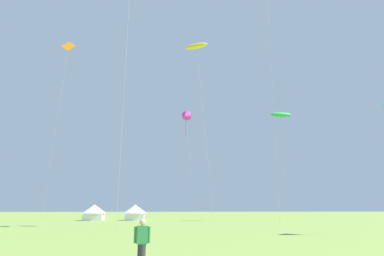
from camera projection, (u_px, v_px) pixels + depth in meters
The scene contains 7 objects.
kite_yellow_parafoil at pixel (196, 46), 43.24m from camera, with size 3.65×2.62×24.13m.
kite_green_parafoil at pixel (281, 115), 58.27m from camera, with size 3.89×3.04×19.47m.
kite_magenta_delta at pixel (186, 116), 64.78m from camera, with size 2.86×3.32×21.59m.
kite_orange_diamond at pixel (68, 48), 65.58m from camera, with size 2.95×1.47×36.00m.
person_spectator at pixel (142, 246), 10.91m from camera, with size 0.57×0.28×1.73m.
festival_tent_center at pixel (94, 212), 56.42m from camera, with size 4.20×4.20×2.73m.
festival_tent_right at pixel (135, 212), 57.11m from camera, with size 4.16×4.16×2.71m.
Camera 1 is at (-3.50, -2.69, 2.09)m, focal length 29.73 mm.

